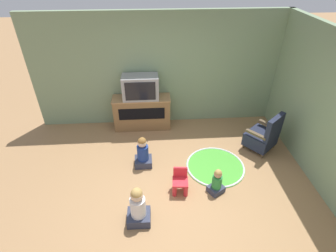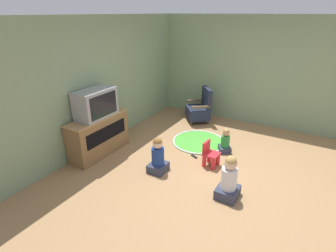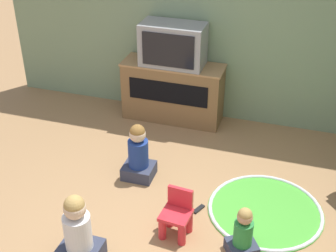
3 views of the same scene
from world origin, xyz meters
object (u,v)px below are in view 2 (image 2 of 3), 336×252
at_px(television, 96,104).
at_px(tv_cabinet, 99,135).
at_px(black_armchair, 200,109).
at_px(yellow_kid_chair, 210,156).
at_px(child_watching_right, 229,180).
at_px(remote_control, 194,156).
at_px(child_watching_center, 225,142).
at_px(child_watching_left, 158,157).

bearing_deg(television, tv_cabinet, 90.00).
xyz_separation_m(black_armchair, yellow_kid_chair, (-1.87, -1.05, -0.14)).
bearing_deg(child_watching_right, remote_control, 49.62).
bearing_deg(child_watching_center, remote_control, 107.52).
bearing_deg(television, yellow_kid_chair, -71.94).
relative_size(child_watching_left, remote_control, 4.28).
height_order(television, yellow_kid_chair, television).
relative_size(black_armchair, yellow_kid_chair, 1.89).
xyz_separation_m(tv_cabinet, television, (0.00, -0.01, 0.65)).
bearing_deg(child_watching_right, black_armchair, 33.06).
distance_m(child_watching_left, child_watching_center, 1.51).
bearing_deg(child_watching_left, black_armchair, 6.30).
relative_size(tv_cabinet, black_armchair, 1.49).
xyz_separation_m(child_watching_center, child_watching_right, (-1.35, -0.51, 0.09)).
bearing_deg(remote_control, child_watching_left, 90.21).
bearing_deg(remote_control, television, 49.61).
bearing_deg(child_watching_center, tv_cabinet, 89.96).
bearing_deg(tv_cabinet, child_watching_center, -58.66).
height_order(child_watching_left, remote_control, child_watching_left).
relative_size(black_armchair, child_watching_left, 1.33).
bearing_deg(television, child_watching_left, -88.94).
distance_m(television, child_watching_right, 2.76).
xyz_separation_m(television, yellow_kid_chair, (0.68, -2.08, -0.86)).
relative_size(tv_cabinet, child_watching_left, 1.99).
bearing_deg(child_watching_left, tv_cabinet, 90.00).
height_order(television, child_watching_left, television).
bearing_deg(child_watching_right, child_watching_left, 88.13).
distance_m(black_armchair, child_watching_left, 2.54).
xyz_separation_m(yellow_kid_chair, child_watching_center, (0.63, -0.06, 0.02)).
bearing_deg(black_armchair, television, -61.85).
bearing_deg(yellow_kid_chair, black_armchair, 34.48).
height_order(tv_cabinet, child_watching_center, tv_cabinet).
relative_size(tv_cabinet, television, 1.66).
bearing_deg(yellow_kid_chair, tv_cabinet, 113.00).
bearing_deg(black_armchair, child_watching_center, 2.35).
relative_size(tv_cabinet, yellow_kid_chair, 2.81).
distance_m(television, remote_control, 2.15).
bearing_deg(tv_cabinet, television, -90.00).
distance_m(child_watching_center, remote_control, 0.71).
distance_m(television, child_watching_left, 1.55).
bearing_deg(television, remote_control, -64.76).
distance_m(black_armchair, yellow_kid_chair, 2.15).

